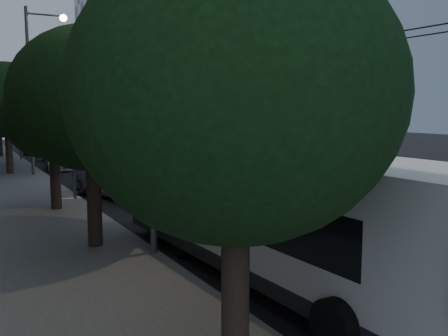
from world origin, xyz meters
name	(u,v)px	position (x,y,z in m)	size (l,w,h in m)	color
ground	(296,236)	(0.00, 0.00, 0.00)	(120.00, 120.00, 0.00)	black
sidewalk	(4,177)	(-7.50, 20.00, 0.07)	(5.00, 90.00, 0.15)	slate
tram_rails	(155,169)	(2.50, 20.00, 0.01)	(4.52, 90.00, 0.02)	gray
overhead_wires	(44,122)	(-4.97, 20.00, 3.47)	(2.23, 90.00, 6.00)	black
building_distant_right	(167,54)	(18.00, 55.00, 12.00)	(22.00, 18.00, 24.00)	#333941
trolleybus	(265,209)	(-3.18, -2.85, 1.77)	(3.20, 12.96, 5.63)	silver
pickup_silver	(129,179)	(-2.70, 9.92, 0.88)	(2.94, 6.37, 1.77)	#9EA0A5
car_white_a	(100,175)	(-3.05, 14.00, 0.62)	(1.47, 3.65, 1.24)	white
car_white_b	(59,161)	(-3.61, 22.91, 0.61)	(1.70, 4.18, 1.21)	#B5B5BA
car_white_c	(58,152)	(-2.70, 28.35, 0.73)	(1.55, 4.44, 1.46)	white
car_white_d	(38,147)	(-3.24, 34.85, 0.72)	(1.71, 4.25, 1.45)	#AFAEB2
tree_0	(236,94)	(-6.50, -7.02, 4.59)	(4.98, 4.98, 6.85)	black
tree_1	(91,99)	(-6.50, 1.60, 4.64)	(4.83, 4.83, 6.83)	black
tree_2	(53,117)	(-6.50, 8.00, 4.00)	(4.02, 4.02, 5.84)	black
tree_3	(6,100)	(-7.00, 21.10, 4.83)	(5.35, 5.35, 7.26)	black
tree_4	(6,103)	(-6.50, 26.56, 4.67)	(4.82, 4.82, 6.86)	black
streetlamp_near	(164,22)	(-4.77, -0.02, 6.79)	(2.72, 0.44, 11.41)	#545456
streetlamp_far	(36,76)	(-5.36, 19.68, 6.29)	(2.52, 0.44, 10.49)	#545456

